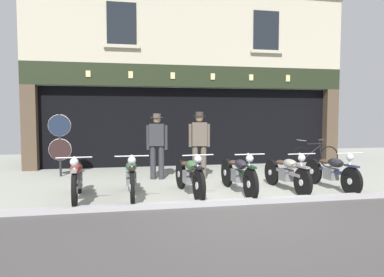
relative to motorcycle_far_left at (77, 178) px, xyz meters
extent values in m
cube|color=#999B8F|center=(3.09, 4.04, -0.47)|extent=(22.50, 10.00, 0.08)
cube|color=#A09E9F|center=(3.09, -0.88, -0.42)|extent=(22.50, 0.16, 0.18)
cube|color=black|center=(3.09, 6.34, 0.87)|extent=(9.66, 4.00, 2.60)
cube|color=#4C3D2D|center=(-1.94, 4.22, 0.87)|extent=(0.44, 0.36, 2.60)
cube|color=#4C3D2D|center=(8.12, 4.22, 0.87)|extent=(0.44, 0.36, 2.60)
cube|color=black|center=(3.09, 4.59, 1.00)|extent=(9.24, 0.03, 2.18)
cube|color=black|center=(3.09, 4.16, 2.52)|extent=(10.50, 0.24, 0.70)
cube|color=#DBC684|center=(-0.18, 4.02, 2.52)|extent=(0.14, 0.03, 0.20)
cube|color=#DBC684|center=(1.10, 4.02, 2.52)|extent=(0.14, 0.03, 0.22)
cube|color=#DBC684|center=(2.43, 4.02, 2.52)|extent=(0.14, 0.03, 0.21)
cube|color=#DBC684|center=(3.74, 4.02, 2.52)|extent=(0.14, 0.03, 0.20)
cube|color=#DBC684|center=(5.06, 4.02, 2.52)|extent=(0.14, 0.03, 0.20)
cube|color=#DBC684|center=(6.38, 4.02, 2.52)|extent=(0.14, 0.03, 0.22)
cube|color=#B3AC95|center=(3.09, 4.24, 4.08)|extent=(10.50, 0.40, 2.42)
cube|color=black|center=(0.84, 4.03, 4.08)|extent=(0.90, 0.02, 1.30)
cube|color=#B3AC95|center=(0.84, 3.99, 3.38)|extent=(1.10, 0.12, 0.10)
cube|color=black|center=(5.57, 4.03, 4.08)|extent=(0.90, 0.02, 1.30)
cube|color=#B3AC95|center=(5.57, 3.99, 3.38)|extent=(1.10, 0.12, 0.10)
cylinder|color=black|center=(0.05, -0.65, -0.10)|extent=(0.12, 0.67, 0.67)
cylinder|color=silver|center=(0.05, -0.65, -0.10)|extent=(0.11, 0.15, 0.15)
cylinder|color=black|center=(-0.05, 0.69, -0.10)|extent=(0.13, 0.67, 0.67)
cylinder|color=silver|center=(-0.05, 0.69, -0.10)|extent=(0.12, 0.15, 0.15)
cube|color=gray|center=(0.00, 0.02, 0.02)|extent=(0.16, 1.24, 0.07)
cube|color=slate|center=(0.00, 0.02, -0.05)|extent=(0.22, 0.33, 0.26)
ellipsoid|color=maroon|center=(0.01, -0.14, 0.22)|extent=(0.25, 0.48, 0.20)
ellipsoid|color=#38281E|center=(-0.02, 0.26, 0.20)|extent=(0.22, 0.31, 0.10)
cube|color=gray|center=(0.05, -0.65, 0.25)|extent=(0.13, 0.37, 0.04)
sphere|color=silver|center=(0.05, -0.59, 0.40)|extent=(0.15, 0.15, 0.15)
cylinder|color=silver|center=(0.05, -0.59, 0.48)|extent=(0.62, 0.07, 0.02)
cylinder|color=silver|center=(0.05, -0.61, 0.19)|extent=(0.06, 0.29, 0.60)
cylinder|color=black|center=(1.06, -0.65, -0.09)|extent=(0.08, 0.68, 0.68)
cylinder|color=silver|center=(1.06, -0.65, -0.09)|extent=(0.10, 0.15, 0.15)
cylinder|color=black|center=(1.03, 0.75, -0.09)|extent=(0.09, 0.68, 0.68)
cylinder|color=silver|center=(1.03, 0.75, -0.09)|extent=(0.11, 0.15, 0.15)
cube|color=black|center=(1.05, 0.05, 0.03)|extent=(0.09, 1.30, 0.07)
cube|color=slate|center=(1.05, 0.05, -0.04)|extent=(0.21, 0.32, 0.26)
ellipsoid|color=#274F31|center=(1.05, -0.12, 0.23)|extent=(0.23, 0.46, 0.20)
ellipsoid|color=#38281E|center=(1.04, 0.30, 0.21)|extent=(0.21, 0.30, 0.10)
cube|color=black|center=(1.06, -0.65, 0.26)|extent=(0.11, 0.36, 0.04)
sphere|color=silver|center=(1.06, -0.59, 0.41)|extent=(0.15, 0.15, 0.15)
cylinder|color=silver|center=(1.06, -0.59, 0.49)|extent=(0.62, 0.03, 0.02)
cylinder|color=silver|center=(1.06, -0.61, 0.20)|extent=(0.04, 0.25, 0.62)
cylinder|color=black|center=(2.31, -0.63, -0.11)|extent=(0.14, 0.66, 0.65)
cylinder|color=silver|center=(2.31, -0.63, -0.11)|extent=(0.11, 0.15, 0.14)
cylinder|color=black|center=(2.17, 0.74, -0.11)|extent=(0.15, 0.66, 0.65)
cylinder|color=silver|center=(2.17, 0.74, -0.11)|extent=(0.12, 0.15, 0.14)
cube|color=black|center=(2.24, 0.06, 0.01)|extent=(0.20, 1.27, 0.07)
cube|color=slate|center=(2.24, 0.06, -0.06)|extent=(0.23, 0.34, 0.26)
ellipsoid|color=#325230|center=(2.26, -0.11, 0.21)|extent=(0.27, 0.48, 0.20)
ellipsoid|color=#38281E|center=(2.21, 0.30, 0.19)|extent=(0.23, 0.32, 0.10)
cube|color=black|center=(2.31, -0.63, 0.24)|extent=(0.14, 0.37, 0.04)
sphere|color=silver|center=(2.30, -0.57, 0.39)|extent=(0.15, 0.15, 0.15)
cylinder|color=silver|center=(2.30, -0.57, 0.47)|extent=(0.62, 0.09, 0.02)
cylinder|color=silver|center=(2.30, -0.59, 0.18)|extent=(0.06, 0.28, 0.60)
cylinder|color=black|center=(3.33, -0.67, -0.11)|extent=(0.09, 0.65, 0.65)
cylinder|color=silver|center=(3.33, -0.67, -0.11)|extent=(0.11, 0.15, 0.14)
cylinder|color=black|center=(3.28, 0.77, -0.11)|extent=(0.10, 0.65, 0.65)
cylinder|color=silver|center=(3.28, 0.77, -0.11)|extent=(0.12, 0.15, 0.14)
cube|color=#15301D|center=(3.30, 0.05, 0.01)|extent=(0.12, 1.33, 0.07)
cube|color=slate|center=(3.30, 0.05, -0.06)|extent=(0.21, 0.33, 0.26)
ellipsoid|color=black|center=(3.31, -0.12, 0.21)|extent=(0.24, 0.47, 0.20)
ellipsoid|color=#38281E|center=(3.29, 0.31, 0.19)|extent=(0.21, 0.31, 0.10)
cube|color=#15301D|center=(3.33, -0.67, 0.24)|extent=(0.11, 0.36, 0.04)
sphere|color=silver|center=(3.33, -0.61, 0.39)|extent=(0.15, 0.15, 0.15)
cylinder|color=silver|center=(3.33, -0.61, 0.47)|extent=(0.62, 0.05, 0.02)
cylinder|color=silver|center=(3.33, -0.63, 0.18)|extent=(0.05, 0.25, 0.61)
cylinder|color=black|center=(4.48, -0.59, -0.13)|extent=(0.11, 0.61, 0.60)
cylinder|color=silver|center=(4.48, -0.59, -0.13)|extent=(0.11, 0.14, 0.13)
cylinder|color=black|center=(4.39, 0.74, -0.13)|extent=(0.12, 0.61, 0.60)
cylinder|color=silver|center=(4.39, 0.74, -0.13)|extent=(0.12, 0.14, 0.13)
cube|color=gray|center=(4.43, 0.08, -0.01)|extent=(0.15, 1.22, 0.07)
cube|color=slate|center=(4.43, 0.08, -0.08)|extent=(0.22, 0.33, 0.26)
ellipsoid|color=gray|center=(4.44, -0.08, 0.19)|extent=(0.25, 0.47, 0.20)
ellipsoid|color=#38281E|center=(4.42, 0.32, 0.17)|extent=(0.22, 0.31, 0.10)
cube|color=gray|center=(4.48, -0.59, 0.19)|extent=(0.12, 0.37, 0.04)
sphere|color=silver|center=(4.47, -0.53, 0.37)|extent=(0.15, 0.15, 0.15)
cylinder|color=silver|center=(4.47, -0.53, 0.45)|extent=(0.62, 0.07, 0.02)
cylinder|color=silver|center=(4.48, -0.55, 0.16)|extent=(0.05, 0.24, 0.62)
cylinder|color=black|center=(5.54, -0.64, -0.13)|extent=(0.11, 0.60, 0.60)
cylinder|color=silver|center=(5.54, -0.64, -0.13)|extent=(0.11, 0.14, 0.13)
cylinder|color=black|center=(5.46, 0.70, -0.13)|extent=(0.12, 0.60, 0.60)
cylinder|color=silver|center=(5.46, 0.70, -0.13)|extent=(0.12, 0.14, 0.13)
cube|color=#232948|center=(5.50, 0.03, -0.01)|extent=(0.14, 1.24, 0.07)
cube|color=slate|center=(5.50, 0.03, -0.08)|extent=(0.22, 0.33, 0.26)
ellipsoid|color=black|center=(5.51, -0.13, 0.19)|extent=(0.25, 0.47, 0.20)
ellipsoid|color=#38281E|center=(5.48, 0.27, 0.17)|extent=(0.22, 0.31, 0.10)
cube|color=#232948|center=(5.54, -0.64, 0.19)|extent=(0.12, 0.37, 0.04)
sphere|color=silver|center=(5.54, -0.58, 0.37)|extent=(0.15, 0.15, 0.15)
cylinder|color=silver|center=(5.54, -0.58, 0.45)|extent=(0.62, 0.06, 0.02)
cylinder|color=silver|center=(5.54, -0.60, 0.16)|extent=(0.05, 0.23, 0.62)
cylinder|color=#2D2D33|center=(1.85, 1.98, 0.02)|extent=(0.15, 0.15, 0.90)
cylinder|color=#2D2D33|center=(1.63, 2.03, 0.02)|extent=(0.15, 0.15, 0.90)
cube|color=#2D2D33|center=(1.74, 2.00, 0.74)|extent=(0.42, 0.30, 0.58)
cube|color=white|center=(1.77, 2.11, 0.80)|extent=(0.14, 0.05, 0.32)
cube|color=maroon|center=(1.77, 2.13, 0.79)|extent=(0.05, 0.02, 0.30)
cylinder|color=#2D2D33|center=(1.97, 1.95, 0.66)|extent=(0.09, 0.09, 0.64)
cylinder|color=#2D2D33|center=(1.51, 2.05, 0.66)|extent=(0.09, 0.09, 0.64)
sphere|color=tan|center=(1.74, 2.00, 1.13)|extent=(0.19, 0.19, 0.19)
cylinder|color=#4C4238|center=(1.74, 2.00, 1.18)|extent=(0.33, 0.33, 0.01)
cylinder|color=#4C4238|center=(1.74, 2.00, 1.24)|extent=(0.20, 0.20, 0.11)
cylinder|color=brown|center=(2.94, 1.79, 0.02)|extent=(0.15, 0.15, 0.90)
cylinder|color=brown|center=(2.72, 1.82, 0.02)|extent=(0.15, 0.15, 0.90)
cube|color=brown|center=(2.83, 1.81, 0.75)|extent=(0.40, 0.26, 0.61)
cube|color=silver|center=(2.84, 1.92, 0.83)|extent=(0.14, 0.04, 0.34)
cube|color=#47234C|center=(2.85, 1.93, 0.81)|extent=(0.05, 0.02, 0.32)
cylinder|color=brown|center=(3.06, 1.78, 0.72)|extent=(0.09, 0.09, 0.60)
cylinder|color=brown|center=(2.60, 1.83, 0.72)|extent=(0.09, 0.09, 0.60)
sphere|color=tan|center=(2.83, 1.81, 1.17)|extent=(0.20, 0.20, 0.20)
cylinder|color=#332D28|center=(2.83, 1.81, 1.22)|extent=(0.34, 0.34, 0.01)
cylinder|color=#332D28|center=(2.83, 1.81, 1.28)|extent=(0.21, 0.21, 0.11)
cylinder|color=#232328|center=(-0.84, 2.92, 0.42)|extent=(0.06, 0.06, 1.71)
cylinder|color=#192338|center=(-0.84, 2.90, 0.97)|extent=(0.58, 0.03, 0.58)
torus|color=beige|center=(-0.84, 2.92, 0.97)|extent=(0.61, 0.04, 0.61)
cylinder|color=black|center=(-0.84, 2.90, 0.31)|extent=(0.58, 0.03, 0.58)
torus|color=silver|center=(-0.84, 2.92, 0.31)|extent=(0.61, 0.04, 0.61)
cube|color=silver|center=(4.72, 4.44, 1.22)|extent=(0.84, 0.02, 1.07)
cube|color=#511E19|center=(4.72, 4.42, 1.65)|extent=(0.84, 0.01, 0.20)
cube|color=silver|center=(5.91, 4.44, 1.29)|extent=(0.79, 0.02, 0.95)
cube|color=#1E3323|center=(5.91, 4.42, 1.66)|extent=(0.79, 0.01, 0.20)
torus|color=black|center=(6.41, 3.08, -0.10)|extent=(0.70, 0.09, 0.70)
torus|color=black|center=(7.45, 3.17, -0.10)|extent=(0.70, 0.09, 0.70)
cylinder|color=black|center=(6.83, 3.12, 0.08)|extent=(0.62, 0.08, 0.43)
cylinder|color=black|center=(6.93, 3.13, 0.34)|extent=(0.57, 0.08, 0.03)
cylinder|color=black|center=(7.12, 3.14, 0.20)|extent=(0.10, 0.04, 0.52)
ellipsoid|color=#332319|center=(7.16, 3.15, 0.46)|extent=(0.25, 0.14, 0.06)
cylinder|color=silver|center=(6.41, 3.08, 0.46)|extent=(0.06, 0.50, 0.02)
camera|label=1|loc=(0.99, -6.93, 1.21)|focal=32.04mm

